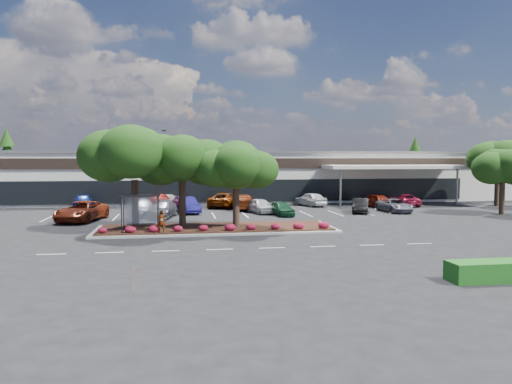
{
  "coord_description": "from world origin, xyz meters",
  "views": [
    {
      "loc": [
        -4.83,
        -33.54,
        5.53
      ],
      "look_at": [
        1.66,
        7.73,
        2.6
      ],
      "focal_mm": 35.0,
      "sensor_mm": 36.0,
      "label": 1
    }
  ],
  "objects": [
    {
      "name": "car_6",
      "position": [
        13.13,
        13.66,
        0.71
      ],
      "size": [
        3.0,
        4.56,
        1.42
      ],
      "primitive_type": "imported",
      "rotation": [
        0.0,
        0.0,
        -0.38
      ],
      "color": "black",
      "rests_on": "ground"
    },
    {
      "name": "shrub_row",
      "position": [
        -2.0,
        1.9,
        0.51
      ],
      "size": [
        17.0,
        0.8,
        0.5
      ],
      "primitive_type": null,
      "color": "maroon",
      "rests_on": "landscape_island"
    },
    {
      "name": "tree_east_near",
      "position": [
        26.0,
        10.0,
        3.25
      ],
      "size": [
        5.6,
        5.6,
        6.51
      ],
      "primitive_type": null,
      "color": "black",
      "rests_on": "ground"
    },
    {
      "name": "car_8",
      "position": [
        16.69,
        13.63,
        0.67
      ],
      "size": [
        2.51,
        4.93,
        1.33
      ],
      "primitive_type": "imported",
      "rotation": [
        0.0,
        0.0,
        0.06
      ],
      "color": "slate",
      "rests_on": "ground"
    },
    {
      "name": "person_waiting",
      "position": [
        -6.01,
        1.7,
        1.04
      ],
      "size": [
        0.58,
        0.38,
        1.56
      ],
      "primitive_type": "imported",
      "rotation": [
        0.0,
        0.0,
        3.16
      ],
      "color": "#594C47",
      "rests_on": "landscape_island"
    },
    {
      "name": "conifer_north_east",
      "position": [
        34.0,
        44.0,
        4.5
      ],
      "size": [
        3.96,
        3.96,
        9.0
      ],
      "primitive_type": "cone",
      "color": "black",
      "rests_on": "ground"
    },
    {
      "name": "hedge_south_east",
      "position": [
        10.0,
        -13.5,
        0.45
      ],
      "size": [
        6.0,
        1.3,
        0.9
      ],
      "primitive_type": "cube",
      "color": "#145416",
      "rests_on": "ground"
    },
    {
      "name": "car_2",
      "position": [
        -6.26,
        12.78,
        0.75
      ],
      "size": [
        3.24,
        5.5,
        1.5
      ],
      "primitive_type": "imported",
      "rotation": [
        0.0,
        0.0,
        -0.24
      ],
      "color": "#4D4C53",
      "rests_on": "ground"
    },
    {
      "name": "car_13",
      "position": [
        1.96,
        18.33,
        0.81
      ],
      "size": [
        2.92,
        5.82,
        1.62
      ],
      "primitive_type": "imported",
      "rotation": [
        0.0,
        0.0,
        3.02
      ],
      "color": "maroon",
      "rests_on": "ground"
    },
    {
      "name": "car_9",
      "position": [
        -14.89,
        21.84,
        0.82
      ],
      "size": [
        2.59,
        5.06,
        1.65
      ],
      "primitive_type": "imported",
      "rotation": [
        0.0,
        0.0,
        3.28
      ],
      "color": "navy",
      "rests_on": "ground"
    },
    {
      "name": "bus_shelter",
      "position": [
        -7.5,
        2.95,
        2.31
      ],
      "size": [
        2.75,
        1.55,
        2.59
      ],
      "color": "black",
      "rests_on": "landscape_island"
    },
    {
      "name": "lane_markings",
      "position": [
        -0.14,
        10.42,
        0.01
      ],
      "size": [
        33.12,
        20.06,
        0.01
      ],
      "color": "silver",
      "rests_on": "ground"
    },
    {
      "name": "tree_east_far",
      "position": [
        31.0,
        18.0,
        3.81
      ],
      "size": [
        6.4,
        6.4,
        7.62
      ],
      "primitive_type": null,
      "color": "black",
      "rests_on": "ground"
    },
    {
      "name": "car_15",
      "position": [
        10.0,
        21.04,
        0.78
      ],
      "size": [
        3.2,
        4.93,
        1.56
      ],
      "primitive_type": "imported",
      "rotation": [
        0.0,
        0.0,
        3.47
      ],
      "color": "silver",
      "rests_on": "ground"
    },
    {
      "name": "car_4",
      "position": [
        4.86,
        12.49,
        0.68
      ],
      "size": [
        2.11,
        4.17,
        1.36
      ],
      "primitive_type": "imported",
      "rotation": [
        0.0,
        0.0,
        0.13
      ],
      "color": "#174927",
      "rests_on": "ground"
    },
    {
      "name": "car_16",
      "position": [
        16.71,
        18.84,
        0.75
      ],
      "size": [
        3.09,
        4.71,
        1.49
      ],
      "primitive_type": "imported",
      "rotation": [
        0.0,
        0.0,
        3.47
      ],
      "color": "maroon",
      "rests_on": "ground"
    },
    {
      "name": "conifer_north_west",
      "position": [
        -30.0,
        46.0,
        5.0
      ],
      "size": [
        4.4,
        4.4,
        10.0
      ],
      "primitive_type": "cone",
      "color": "black",
      "rests_on": "ground"
    },
    {
      "name": "landscape_island",
      "position": [
        -2.0,
        4.0,
        0.12
      ],
      "size": [
        18.0,
        6.0,
        0.26
      ],
      "color": "#9B9B96",
      "rests_on": "ground"
    },
    {
      "name": "car_10",
      "position": [
        -6.79,
        19.75,
        0.85
      ],
      "size": [
        2.48,
        5.92,
        1.71
      ],
      "primitive_type": "imported",
      "rotation": [
        0.0,
        0.0,
        3.13
      ],
      "color": "maroon",
      "rests_on": "ground"
    },
    {
      "name": "car_0",
      "position": [
        -13.1,
        11.18,
        0.86
      ],
      "size": [
        4.33,
        6.71,
        1.72
      ],
      "primitive_type": "imported",
      "rotation": [
        0.0,
        0.0,
        -0.26
      ],
      "color": "maroon",
      "rests_on": "ground"
    },
    {
      "name": "car_17",
      "position": [
        20.44,
        19.46,
        0.68
      ],
      "size": [
        2.24,
        4.86,
        1.35
      ],
      "primitive_type": "imported",
      "rotation": [
        0.0,
        0.0,
        3.14
      ],
      "color": "maroon",
      "rests_on": "ground"
    },
    {
      "name": "car_3",
      "position": [
        -4.02,
        15.93,
        0.79
      ],
      "size": [
        2.89,
        5.08,
        1.59
      ],
      "primitive_type": "imported",
      "rotation": [
        0.0,
        0.0,
        0.27
      ],
      "color": "navy",
      "rests_on": "ground"
    },
    {
      "name": "car_5",
      "position": [
        3.18,
        14.76,
        0.73
      ],
      "size": [
        2.66,
        4.58,
        1.46
      ],
      "primitive_type": "imported",
      "rotation": [
        0.0,
        0.0,
        0.23
      ],
      "color": "silver",
      "rests_on": "ground"
    },
    {
      "name": "island_tree_mid",
      "position": [
        -4.5,
        5.2,
        3.92
      ],
      "size": [
        6.6,
        6.6,
        7.32
      ],
      "primitive_type": null,
      "color": "black",
      "rests_on": "landscape_island"
    },
    {
      "name": "ground",
      "position": [
        0.0,
        0.0,
        0.0
      ],
      "size": [
        160.0,
        160.0,
        0.0
      ],
      "primitive_type": "plane",
      "color": "black",
      "rests_on": "ground"
    },
    {
      "name": "survey_stake",
      "position": [
        -6.65,
        -13.0,
        0.64
      ],
      "size": [
        0.07,
        0.14,
        0.99
      ],
      "color": "#AA8059",
      "rests_on": "ground"
    },
    {
      "name": "car_1",
      "position": [
        -8.06,
        14.49,
        0.72
      ],
      "size": [
        2.53,
        5.17,
        1.45
      ],
      "primitive_type": "imported",
      "rotation": [
        0.0,
        0.0,
        0.1
      ],
      "color": "silver",
      "rests_on": "ground"
    },
    {
      "name": "car_11",
      "position": [
        -6.17,
        22.35,
        0.73
      ],
      "size": [
        3.19,
        5.36,
        1.46
      ],
      "primitive_type": "imported",
      "rotation": [
        0.0,
        0.0,
        3.38
      ],
      "color": "#BDBDBD",
      "rests_on": "ground"
    },
    {
      "name": "light_pole",
      "position": [
        -7.26,
        27.99,
        3.94
      ],
      "size": [
        1.43,
        0.52,
        8.94
      ],
      "rotation": [
        0.0,
        0.0,
        -0.11
      ],
      "color": "#9B9B96",
      "rests_on": "ground"
    },
    {
      "name": "retail_store",
      "position": [
        0.06,
        33.91,
        3.15
      ],
      "size": [
        80.4,
        25.2,
        6.25
      ],
      "color": "silver",
      "rests_on": "ground"
    },
    {
      "name": "island_tree_east",
      "position": [
        -0.5,
        3.7,
        3.51
      ],
      "size": [
        5.8,
        5.8,
        6.5
      ],
      "primitive_type": null,
      "color": "black",
      "rests_on": "landscape_island"
    },
    {
      "name": "island_tree_west",
      "position": [
        -8.0,
        4.5,
        4.21
      ],
      "size": [
        7.2,
        7.2,
        7.89
      ],
      "primitive_type": null,
      "color": "black",
      "rests_on": "landscape_island"
    },
    {
      "name": "car_12",
      "position": [
        0.3,
        21.08,
        0.81
      ],
      "size": [
        4.56,
        6.41,
        1.62
      ],
      "primitive_type": "imported",
      "rotation": [
        0.0,
        0.0,
        2.78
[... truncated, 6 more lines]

